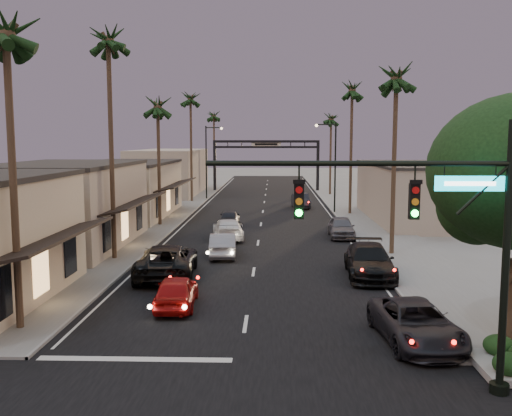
# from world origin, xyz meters

# --- Properties ---
(ground) EXTENTS (200.00, 200.00, 0.00)m
(ground) POSITION_xyz_m (0.00, 40.00, 0.00)
(ground) COLOR slate
(ground) RESTS_ON ground
(road) EXTENTS (14.00, 120.00, 0.02)m
(road) POSITION_xyz_m (0.00, 45.00, 0.00)
(road) COLOR black
(road) RESTS_ON ground
(sidewalk_left) EXTENTS (5.00, 92.00, 0.12)m
(sidewalk_left) POSITION_xyz_m (-9.50, 52.00, 0.06)
(sidewalk_left) COLOR slate
(sidewalk_left) RESTS_ON ground
(sidewalk_right) EXTENTS (5.00, 92.00, 0.12)m
(sidewalk_right) POSITION_xyz_m (9.50, 52.00, 0.06)
(sidewalk_right) COLOR slate
(sidewalk_right) RESTS_ON ground
(storefront_mid) EXTENTS (8.00, 14.00, 5.50)m
(storefront_mid) POSITION_xyz_m (-13.00, 26.00, 2.75)
(storefront_mid) COLOR gray
(storefront_mid) RESTS_ON ground
(storefront_far) EXTENTS (8.00, 16.00, 5.00)m
(storefront_far) POSITION_xyz_m (-13.00, 42.00, 2.50)
(storefront_far) COLOR #BAAB8E
(storefront_far) RESTS_ON ground
(storefront_dist) EXTENTS (8.00, 20.00, 6.00)m
(storefront_dist) POSITION_xyz_m (-13.00, 65.00, 3.00)
(storefront_dist) COLOR gray
(storefront_dist) RESTS_ON ground
(building_right) EXTENTS (8.00, 18.00, 5.00)m
(building_right) POSITION_xyz_m (14.00, 40.00, 2.50)
(building_right) COLOR gray
(building_right) RESTS_ON ground
(traffic_signal) EXTENTS (8.51, 0.22, 7.80)m
(traffic_signal) POSITION_xyz_m (5.69, 4.00, 5.08)
(traffic_signal) COLOR black
(traffic_signal) RESTS_ON ground
(planter) EXTENTS (2.20, 2.60, 0.24)m
(planter) POSITION_xyz_m (8.60, 5.50, 0.00)
(planter) COLOR gray
(planter) RESTS_ON ground
(arch) EXTENTS (15.20, 0.40, 7.27)m
(arch) POSITION_xyz_m (0.00, 70.00, 5.53)
(arch) COLOR black
(arch) RESTS_ON ground
(streetlight_right) EXTENTS (2.13, 0.30, 9.00)m
(streetlight_right) POSITION_xyz_m (6.92, 45.00, 5.33)
(streetlight_right) COLOR black
(streetlight_right) RESTS_ON ground
(streetlight_left) EXTENTS (2.13, 0.30, 9.00)m
(streetlight_left) POSITION_xyz_m (-6.92, 58.00, 5.33)
(streetlight_left) COLOR black
(streetlight_left) RESTS_ON ground
(palm_la) EXTENTS (3.20, 3.20, 13.20)m
(palm_la) POSITION_xyz_m (-8.60, 9.00, 11.44)
(palm_la) COLOR #38281C
(palm_la) RESTS_ON ground
(palm_lb) EXTENTS (3.20, 3.20, 15.20)m
(palm_lb) POSITION_xyz_m (-8.60, 22.00, 13.39)
(palm_lb) COLOR #38281C
(palm_lb) RESTS_ON ground
(palm_lc) EXTENTS (3.20, 3.20, 12.20)m
(palm_lc) POSITION_xyz_m (-8.60, 36.00, 10.47)
(palm_lc) COLOR #38281C
(palm_lc) RESTS_ON ground
(palm_ld) EXTENTS (3.20, 3.20, 14.20)m
(palm_ld) POSITION_xyz_m (-8.60, 55.00, 12.42)
(palm_ld) COLOR #38281C
(palm_ld) RESTS_ON ground
(palm_ra) EXTENTS (3.20, 3.20, 13.20)m
(palm_ra) POSITION_xyz_m (8.60, 24.00, 11.44)
(palm_ra) COLOR #38281C
(palm_ra) RESTS_ON ground
(palm_rb) EXTENTS (3.20, 3.20, 14.20)m
(palm_rb) POSITION_xyz_m (8.60, 44.00, 12.42)
(palm_rb) COLOR #38281C
(palm_rb) RESTS_ON ground
(palm_rc) EXTENTS (3.20, 3.20, 12.20)m
(palm_rc) POSITION_xyz_m (8.60, 64.00, 10.47)
(palm_rc) COLOR #38281C
(palm_rc) RESTS_ON ground
(palm_far) EXTENTS (3.20, 3.20, 13.20)m
(palm_far) POSITION_xyz_m (-8.30, 78.00, 11.44)
(palm_far) COLOR #38281C
(palm_far) RESTS_ON ground
(oncoming_red) EXTENTS (1.89, 4.28, 1.43)m
(oncoming_red) POSITION_xyz_m (-3.12, 12.18, 0.72)
(oncoming_red) COLOR #9C0C0B
(oncoming_red) RESTS_ON ground
(oncoming_pickup) EXTENTS (3.39, 6.55, 1.77)m
(oncoming_pickup) POSITION_xyz_m (-4.55, 17.68, 0.88)
(oncoming_pickup) COLOR black
(oncoming_pickup) RESTS_ON ground
(oncoming_silver) EXTENTS (1.85, 4.60, 1.49)m
(oncoming_silver) POSITION_xyz_m (-2.06, 23.18, 0.74)
(oncoming_silver) COLOR gray
(oncoming_silver) RESTS_ON ground
(oncoming_white) EXTENTS (2.78, 5.41, 1.50)m
(oncoming_white) POSITION_xyz_m (-2.26, 29.45, 0.75)
(oncoming_white) COLOR silver
(oncoming_white) RESTS_ON ground
(oncoming_dgrey) EXTENTS (1.76, 4.13, 1.39)m
(oncoming_dgrey) POSITION_xyz_m (-2.66, 36.14, 0.70)
(oncoming_dgrey) COLOR black
(oncoming_dgrey) RESTS_ON ground
(curbside_near) EXTENTS (2.91, 5.47, 1.46)m
(curbside_near) POSITION_xyz_m (6.20, 8.07, 0.73)
(curbside_near) COLOR black
(curbside_near) RESTS_ON ground
(curbside_black) EXTENTS (2.69, 6.02, 1.72)m
(curbside_black) POSITION_xyz_m (6.20, 18.05, 0.86)
(curbside_black) COLOR black
(curbside_black) RESTS_ON ground
(curbside_grey) EXTENTS (1.96, 4.62, 1.56)m
(curbside_grey) POSITION_xyz_m (6.16, 30.47, 0.78)
(curbside_grey) COLOR #515156
(curbside_grey) RESTS_ON ground
(curbside_far) EXTENTS (1.97, 4.86, 1.57)m
(curbside_far) POSITION_xyz_m (3.99, 49.16, 0.78)
(curbside_far) COLOR black
(curbside_far) RESTS_ON ground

